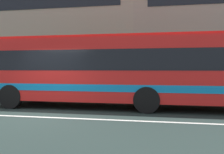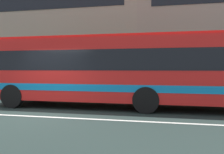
{
  "view_description": "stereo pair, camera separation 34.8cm",
  "coord_description": "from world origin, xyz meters",
  "views": [
    {
      "loc": [
        4.25,
        -8.01,
        1.69
      ],
      "look_at": [
        2.27,
        2.19,
        1.33
      ],
      "focal_mm": 40.35,
      "sensor_mm": 36.0,
      "label": 1
    },
    {
      "loc": [
        4.59,
        -7.94,
        1.69
      ],
      "look_at": [
        2.27,
        2.19,
        1.33
      ],
      "focal_mm": 40.35,
      "sensor_mm": 36.0,
      "label": 2
    }
  ],
  "objects": [
    {
      "name": "hedge_row_far",
      "position": [
        -1.99,
        6.77,
        0.4
      ],
      "size": [
        22.09,
        1.1,
        0.8
      ],
      "primitive_type": "cube",
      "color": "#2E6629",
      "rests_on": "ground_plane"
    },
    {
      "name": "apartment_block_left",
      "position": [
        -9.22,
        15.11,
        6.53
      ],
      "size": [
        23.01,
        10.03,
        13.06
      ],
      "color": "tan",
      "rests_on": "ground_plane"
    },
    {
      "name": "lane_centre_line",
      "position": [
        0.0,
        0.0,
        0.0
      ],
      "size": [
        60.0,
        0.16,
        0.01
      ],
      "primitive_type": "cube",
      "color": "silver",
      "rests_on": "ground_plane"
    },
    {
      "name": "ground_plane",
      "position": [
        0.0,
        0.0,
        0.0
      ],
      "size": [
        160.0,
        160.0,
        0.0
      ],
      "primitive_type": "plane",
      "color": "#22302D"
    },
    {
      "name": "transit_bus",
      "position": [
        3.0,
        2.69,
        1.68
      ],
      "size": [
        11.9,
        2.71,
        3.04
      ],
      "color": "red",
      "rests_on": "ground_plane"
    }
  ]
}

